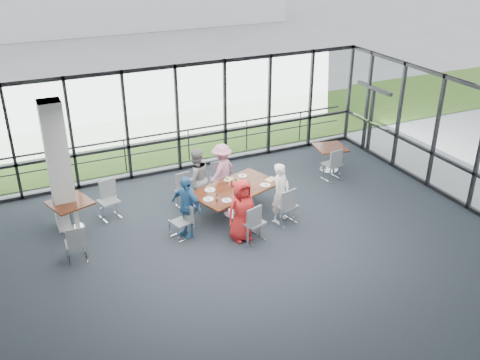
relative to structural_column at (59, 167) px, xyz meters
name	(u,v)px	position (x,y,z in m)	size (l,w,h in m)	color
floor	(253,253)	(3.60, -3.00, -1.61)	(12.00, 10.00, 0.02)	#212830
ceiling	(255,119)	(3.60, -3.00, 1.60)	(12.00, 10.00, 0.04)	white
wall_front	(416,340)	(3.60, -8.00, 0.00)	(12.00, 0.10, 3.20)	silver
curtain_wall_back	(178,119)	(3.60, 2.00, 0.00)	(12.00, 0.10, 3.20)	white
curtain_wall_right	(464,145)	(9.60, -3.00, 0.00)	(0.10, 10.00, 3.20)	white
exit_door	(371,121)	(9.60, 0.75, -0.55)	(0.12, 1.60, 2.10)	black
structural_column	(59,167)	(0.00, 0.00, 0.00)	(0.50, 0.50, 3.20)	silver
apron	(137,120)	(3.60, 7.00, -1.62)	(80.00, 70.00, 0.02)	gray
grass_strip	(152,137)	(3.60, 5.00, -1.59)	(80.00, 5.00, 0.01)	#2A5016
guard_rail	(173,147)	(3.60, 2.60, -1.10)	(0.06, 0.06, 12.00)	#2D2D33
main_table	(235,192)	(3.97, -1.19, -0.95)	(2.49, 1.87, 0.75)	#3B160D
side_table_left	(70,206)	(0.09, -0.21, -0.96)	(1.15, 1.15, 0.75)	#3B160D
side_table_right	(330,151)	(7.66, 0.06, -0.97)	(0.99, 0.99, 0.75)	#3B160D
diner_near_left	(242,210)	(3.62, -2.34, -0.84)	(0.75, 0.49, 1.53)	red
diner_near_right	(281,193)	(4.85, -1.95, -0.83)	(0.56, 0.41, 1.54)	white
diner_far_left	(196,179)	(3.23, -0.42, -0.78)	(0.80, 0.49, 1.64)	gray
diner_far_right	(222,170)	(4.09, -0.09, -0.85)	(0.97, 0.50, 1.49)	pink
diner_end	(186,206)	(2.53, -1.61, -0.84)	(0.90, 0.49, 1.53)	teal
chair_main_nl	(253,223)	(3.82, -2.51, -1.12)	(0.47, 0.47, 0.96)	slate
chair_main_nr	(286,206)	(4.91, -2.12, -1.11)	(0.48, 0.48, 0.97)	slate
chair_main_fl	(185,192)	(2.96, -0.29, -1.16)	(0.43, 0.43, 0.87)	slate
chair_main_fr	(220,179)	(4.09, 0.09, -1.18)	(0.41, 0.41, 0.84)	slate
chair_main_end	(181,222)	(2.36, -1.67, -1.19)	(0.40, 0.40, 0.82)	slate
chair_spare_la	(76,243)	(-0.04, -1.61, -1.16)	(0.43, 0.43, 0.88)	slate
chair_spare_lb	(109,201)	(1.03, -0.03, -1.13)	(0.46, 0.46, 0.94)	slate
chair_spare_r	(332,164)	(7.36, -0.51, -1.12)	(0.47, 0.47, 0.96)	slate
plate_nl	(227,200)	(3.50, -1.73, -0.84)	(0.24, 0.24, 0.01)	white
plate_nr	(265,185)	(4.73, -1.39, -0.84)	(0.26, 0.26, 0.01)	white
plate_fl	(210,190)	(3.36, -1.05, -0.84)	(0.27, 0.27, 0.01)	white
plate_fr	(243,176)	(4.43, -0.66, -0.84)	(0.24, 0.24, 0.01)	white
plate_end	(208,199)	(3.13, -1.49, -0.84)	(0.25, 0.25, 0.01)	white
tumbler_a	(235,193)	(3.81, -1.57, -0.79)	(0.06, 0.06, 0.13)	white
tumbler_b	(249,184)	(4.31, -1.30, -0.78)	(0.07, 0.07, 0.15)	white
tumbler_c	(227,181)	(3.90, -0.87, -0.79)	(0.06, 0.06, 0.13)	white
tumbler_d	(217,198)	(3.31, -1.61, -0.78)	(0.07, 0.07, 0.13)	white
menu_a	(244,197)	(3.95, -1.76, -0.85)	(0.28, 0.19, 0.00)	white
menu_b	(271,179)	(5.01, -1.14, -0.85)	(0.30, 0.21, 0.00)	white
menu_c	(228,179)	(4.03, -0.67, -0.85)	(0.28, 0.19, 0.00)	white
condiment_caddy	(233,185)	(3.96, -1.09, -0.83)	(0.10, 0.07, 0.04)	black
ketchup_bottle	(231,184)	(3.91, -1.11, -0.76)	(0.06, 0.06, 0.18)	#B21D16
green_bottle	(236,182)	(4.04, -1.10, -0.75)	(0.05, 0.05, 0.20)	#146D28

